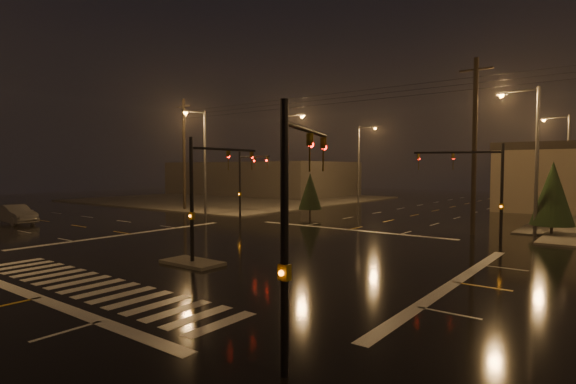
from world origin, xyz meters
name	(u,v)px	position (x,y,z in m)	size (l,w,h in m)	color
ground	(249,252)	(0.00, 0.00, 0.00)	(140.00, 140.00, 0.00)	black
sidewalk_nw	(234,199)	(-30.00, 30.00, 0.06)	(36.00, 36.00, 0.12)	#46443F
median_island	(192,262)	(0.00, -4.00, 0.07)	(3.00, 1.60, 0.15)	#46443F
crosswalk	(92,286)	(0.00, -9.00, 0.01)	(15.00, 2.60, 0.01)	beige
stop_bar_near	(38,298)	(0.00, -11.00, 0.01)	(16.00, 0.50, 0.01)	beige
stop_bar_far	(349,230)	(0.00, 11.00, 0.01)	(16.00, 0.50, 0.01)	beige
commercial_block	(261,178)	(-35.00, 42.00, 2.80)	(30.00, 18.00, 5.60)	#45413C
signal_mast_median	(206,185)	(0.00, -3.07, 3.75)	(0.25, 4.59, 6.00)	black
signal_mast_ne	(482,181)	(9.50, 10.14, 3.79)	(4.84, 1.86, 6.00)	black
signal_mast_nw	(246,177)	(-9.50, 10.14, 3.79)	(4.84, 1.86, 6.00)	black
signal_mast_se	(295,204)	(10.23, -9.75, 3.71)	(1.55, 3.87, 6.00)	black
streetlight_1	(286,156)	(-11.18, 18.00, 5.80)	(2.77, 0.32, 10.00)	#38383A
streetlight_2	(361,159)	(-11.18, 34.00, 5.80)	(2.77, 0.32, 10.00)	#38383A
streetlight_3	(532,150)	(11.18, 16.00, 5.80)	(2.77, 0.32, 10.00)	#38383A
streetlight_4	(565,156)	(11.18, 36.00, 5.80)	(2.77, 0.32, 10.00)	#38383A
streetlight_5	(202,155)	(-16.00, 11.18, 5.80)	(0.32, 2.77, 10.00)	#38383A
utility_pole_0	(184,154)	(-22.00, 14.00, 6.13)	(2.20, 0.32, 12.00)	black
utility_pole_1	(474,145)	(8.00, 14.00, 6.13)	(2.20, 0.32, 12.00)	black
conifer_0	(553,193)	(12.39, 16.74, 2.86)	(2.76, 2.76, 5.02)	black
conifer_3	(310,191)	(-7.37, 16.75, 2.41)	(2.19, 2.19, 4.12)	black
car_crossing	(15,214)	(-23.51, -2.38, 0.79)	(1.67, 4.78, 1.57)	#585A60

